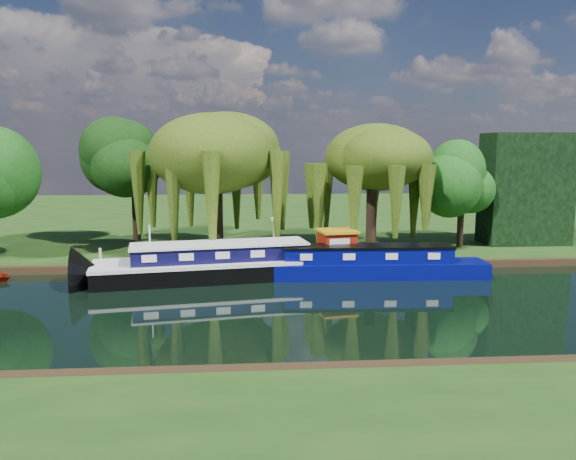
{
  "coord_description": "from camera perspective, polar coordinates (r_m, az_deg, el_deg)",
  "views": [
    {
      "loc": [
        -1.22,
        -25.33,
        7.38
      ],
      "look_at": [
        1.09,
        5.88,
        2.8
      ],
      "focal_mm": 35.0,
      "sensor_mm": 36.0,
      "label": 1
    }
  ],
  "objects": [
    {
      "name": "far_bank",
      "position": [
        59.77,
        -3.03,
        1.44
      ],
      "size": [
        120.0,
        52.0,
        0.45
      ],
      "primitive_type": "cube",
      "color": "#15380F",
      "rests_on": "ground"
    },
    {
      "name": "mooring_posts",
      "position": [
        34.34,
        -2.96,
        -2.48
      ],
      "size": [
        19.16,
        0.16,
        1.0
      ],
      "color": "silver",
      "rests_on": "far_bank"
    },
    {
      "name": "narrowboat",
      "position": [
        32.7,
        8.07,
        -3.52
      ],
      "size": [
        13.8,
        2.72,
        2.0
      ],
      "rotation": [
        0.0,
        0.0,
        -0.03
      ],
      "color": "#04075B",
      "rests_on": "ground"
    },
    {
      "name": "tree_far_right",
      "position": [
        41.04,
        17.28,
        4.48
      ],
      "size": [
        3.94,
        3.94,
        6.44
      ],
      "color": "black",
      "rests_on": "far_bank"
    },
    {
      "name": "conifer_hedge",
      "position": [
        44.32,
        22.98,
        3.88
      ],
      "size": [
        6.0,
        3.0,
        8.0
      ],
      "primitive_type": "cube",
      "color": "black",
      "rests_on": "far_bank"
    },
    {
      "name": "dutch_barge",
      "position": [
        32.4,
        -5.14,
        -3.37
      ],
      "size": [
        16.2,
        6.09,
        3.34
      ],
      "rotation": [
        0.0,
        0.0,
        0.16
      ],
      "color": "black",
      "rests_on": "ground"
    },
    {
      "name": "ground",
      "position": [
        26.41,
        -1.43,
        -7.9
      ],
      "size": [
        120.0,
        120.0,
        0.0
      ],
      "primitive_type": "plane",
      "color": "black"
    },
    {
      "name": "willow_right",
      "position": [
        38.0,
        8.56,
        6.28
      ],
      "size": [
        6.34,
        6.34,
        7.72
      ],
      "color": "black",
      "rests_on": "far_bank"
    },
    {
      "name": "tree_far_mid",
      "position": [
        43.32,
        -15.36,
        6.51
      ],
      "size": [
        5.12,
        5.12,
        8.38
      ],
      "color": "black",
      "rests_on": "far_bank"
    },
    {
      "name": "reeds_near",
      "position": [
        20.67,
        19.5,
        -11.46
      ],
      "size": [
        33.7,
        1.5,
        1.1
      ],
      "color": "#184D14",
      "rests_on": "ground"
    },
    {
      "name": "willow_left",
      "position": [
        38.2,
        -7.25,
        7.51
      ],
      "size": [
        7.39,
        7.39,
        8.85
      ],
      "color": "black",
      "rests_on": "far_bank"
    },
    {
      "name": "lamppost",
      "position": [
        36.21,
        -1.47,
        0.45
      ],
      "size": [
        0.36,
        0.36,
        2.56
      ],
      "color": "silver",
      "rests_on": "far_bank"
    }
  ]
}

